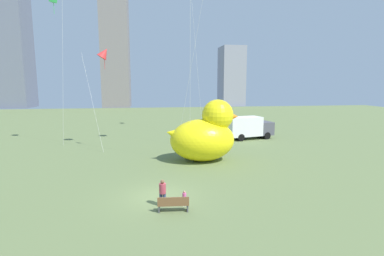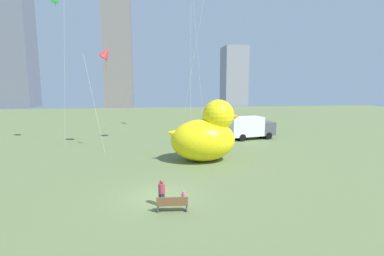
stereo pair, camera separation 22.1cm
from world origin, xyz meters
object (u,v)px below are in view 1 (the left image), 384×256
kite_red (104,53)px  park_bench (173,204)px  giant_inflatable_duck (205,135)px  box_truck (248,128)px  person_child (184,198)px  person_adult (163,192)px

kite_red → park_bench: bearing=-71.9°
giant_inflatable_duck → box_truck: 12.40m
giant_inflatable_duck → kite_red: 14.31m
person_child → kite_red: 20.70m
person_child → box_truck: bearing=61.7°
person_adult → giant_inflatable_duck: bearing=66.0°
person_adult → kite_red: kite_red is taller
person_child → box_truck: (10.64, 19.74, 0.93)m
kite_red → giant_inflatable_duck: bearing=-36.6°
person_adult → giant_inflatable_duck: giant_inflatable_duck is taller
giant_inflatable_duck → kite_red: kite_red is taller
park_bench → giant_inflatable_duck: 11.45m
person_child → box_truck: box_truck is taller
park_bench → person_child: size_ratio=1.89×
kite_red → person_adult: bearing=-72.7°
park_bench → box_truck: size_ratio=0.27×
park_bench → person_adult: size_ratio=1.10×
park_bench → person_child: (0.70, 0.68, 0.04)m
giant_inflatable_duck → person_child: bearing=-107.3°
box_truck → person_adult: bearing=-121.3°
person_adult → giant_inflatable_duck: (4.35, 9.76, 1.52)m
person_child → giant_inflatable_duck: 10.59m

